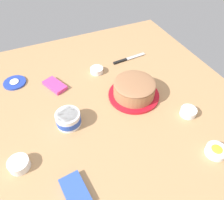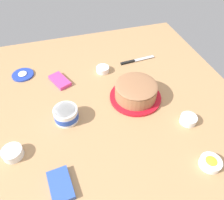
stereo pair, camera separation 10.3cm
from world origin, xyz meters
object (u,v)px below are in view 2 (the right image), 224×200
object	(u,v)px
sprinkle_bowl_rainbow	(12,153)
candy_box_upper	(61,185)
frosted_cake	(136,91)
candy_box_lower	(60,81)
spreading_knife	(135,61)
frosting_tub_lid	(23,75)
sprinkle_bowl_yellow	(210,163)
frosting_tub	(66,114)
sprinkle_bowl_orange	(103,69)
sprinkle_bowl_green	(188,119)

from	to	relation	value
sprinkle_bowl_rainbow	candy_box_upper	bearing A→B (deg)	42.25
frosted_cake	candy_box_lower	distance (m)	0.45
spreading_knife	sprinkle_bowl_rainbow	world-z (taller)	sprinkle_bowl_rainbow
frosting_tub_lid	spreading_knife	bearing A→B (deg)	85.14
sprinkle_bowl_yellow	sprinkle_bowl_rainbow	bearing A→B (deg)	-109.76
frosting_tub	sprinkle_bowl_rainbow	bearing A→B (deg)	-61.47
frosting_tub_lid	sprinkle_bowl_orange	size ratio (longest dim) A/B	1.62
frosting_tub	candy_box_upper	distance (m)	0.34
sprinkle_bowl_rainbow	spreading_knife	bearing A→B (deg)	123.64
frosting_tub	spreading_knife	bearing A→B (deg)	126.02
frosted_cake	sprinkle_bowl_yellow	bearing A→B (deg)	18.58
candy_box_upper	sprinkle_bowl_orange	bearing A→B (deg)	146.12
frosted_cake	sprinkle_bowl_orange	xyz separation A→B (m)	(-0.27, -0.11, -0.03)
sprinkle_bowl_orange	candy_box_lower	size ratio (longest dim) A/B	0.56
frosted_cake	sprinkle_bowl_green	size ratio (longest dim) A/B	3.44
sprinkle_bowl_rainbow	sprinkle_bowl_green	distance (m)	0.81
frosting_tub_lid	sprinkle_bowl_rainbow	world-z (taller)	sprinkle_bowl_rainbow
spreading_knife	sprinkle_bowl_green	bearing A→B (deg)	7.36
frosting_tub	candy_box_upper	xyz separation A→B (m)	(0.33, -0.07, -0.03)
frosting_tub	sprinkle_bowl_orange	distance (m)	0.42
sprinkle_bowl_rainbow	candy_box_upper	size ratio (longest dim) A/B	0.64
candy_box_lower	candy_box_upper	size ratio (longest dim) A/B	1.03
spreading_knife	sprinkle_bowl_rainbow	bearing A→B (deg)	-56.36
frosted_cake	frosting_tub	bearing A→B (deg)	-83.56
frosting_tub	sprinkle_bowl_yellow	distance (m)	0.67
sprinkle_bowl_rainbow	frosting_tub_lid	bearing A→B (deg)	175.22
frosting_tub_lid	candy_box_lower	distance (m)	0.24
sprinkle_bowl_orange	frosting_tub	bearing A→B (deg)	-40.20
spreading_knife	sprinkle_bowl_green	world-z (taller)	sprinkle_bowl_green
frosted_cake	candy_box_lower	world-z (taller)	frosted_cake
candy_box_upper	frosting_tub	bearing A→B (deg)	161.42
sprinkle_bowl_orange	sprinkle_bowl_yellow	bearing A→B (deg)	19.70
frosting_tub	sprinkle_bowl_rainbow	distance (m)	0.28
sprinkle_bowl_orange	sprinkle_bowl_yellow	xyz separation A→B (m)	(0.73, 0.26, 0.00)
frosting_tub_lid	frosted_cake	bearing A→B (deg)	57.13
spreading_knife	sprinkle_bowl_orange	world-z (taller)	sprinkle_bowl_orange
spreading_knife	candy_box_lower	distance (m)	0.49
candy_box_lower	sprinkle_bowl_orange	bearing A→B (deg)	71.67
spreading_knife	sprinkle_bowl_green	size ratio (longest dim) A/B	2.95
spreading_knife	sprinkle_bowl_orange	distance (m)	0.23
sprinkle_bowl_orange	candy_box_upper	bearing A→B (deg)	-27.78
sprinkle_bowl_yellow	candy_box_upper	distance (m)	0.61
sprinkle_bowl_green	frosting_tub_lid	bearing A→B (deg)	-128.23
sprinkle_bowl_yellow	sprinkle_bowl_green	xyz separation A→B (m)	(-0.23, 0.03, 0.00)
frosting_tub	sprinkle_bowl_orange	size ratio (longest dim) A/B	1.53
sprinkle_bowl_yellow	candy_box_upper	world-z (taller)	sprinkle_bowl_yellow
frosting_tub	sprinkle_bowl_rainbow	xyz separation A→B (m)	(0.14, -0.25, -0.02)
sprinkle_bowl_orange	sprinkle_bowl_rainbow	size ratio (longest dim) A/B	0.90
spreading_knife	sprinkle_bowl_yellow	world-z (taller)	sprinkle_bowl_yellow
frosting_tub_lid	frosting_tub	bearing A→B (deg)	26.01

